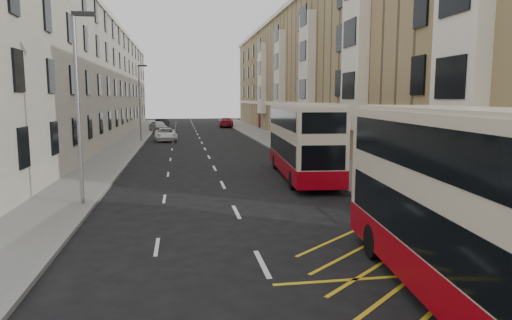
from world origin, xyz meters
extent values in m
cube|color=slate|center=(8.00, 30.00, 0.07)|extent=(4.00, 120.00, 0.15)
cube|color=slate|center=(-7.50, 30.00, 0.07)|extent=(3.00, 120.00, 0.15)
cube|color=gray|center=(6.00, 30.00, 0.07)|extent=(0.25, 120.00, 0.15)
cube|color=gray|center=(-6.00, 30.00, 0.07)|extent=(0.25, 120.00, 0.15)
cube|color=#A0855D|center=(15.00, 45.50, 7.50)|extent=(10.00, 79.00, 15.00)
cube|color=white|center=(9.97, 45.50, 4.00)|extent=(0.18, 79.00, 0.50)
cube|color=white|center=(9.90, 45.50, 15.00)|extent=(0.40, 79.00, 0.50)
cube|color=white|center=(9.65, 10.00, 7.50)|extent=(0.80, 3.20, 10.00)
cube|color=white|center=(9.65, 22.00, 7.50)|extent=(0.80, 3.20, 10.00)
cube|color=white|center=(9.65, 34.00, 7.50)|extent=(0.80, 3.20, 10.00)
cube|color=white|center=(9.65, 46.00, 7.50)|extent=(0.80, 3.20, 10.00)
cube|color=white|center=(9.65, 58.00, 7.50)|extent=(0.80, 3.20, 10.00)
cube|color=#550D0B|center=(9.95, 14.00, 1.70)|extent=(0.20, 1.60, 3.00)
cube|color=#550D0B|center=(9.95, 26.00, 1.70)|extent=(0.20, 1.60, 3.00)
cube|color=#550D0B|center=(9.95, 38.00, 1.70)|extent=(0.20, 1.60, 3.00)
cube|color=#550D0B|center=(9.95, 50.00, 1.70)|extent=(0.20, 1.60, 3.00)
cube|color=#550D0B|center=(9.95, 62.00, 1.70)|extent=(0.20, 1.60, 3.00)
cube|color=beige|center=(-13.50, 45.50, 6.50)|extent=(9.00, 79.00, 13.00)
cube|color=white|center=(-8.97, 45.50, 13.00)|extent=(0.30, 79.00, 0.50)
cylinder|color=red|center=(6.25, 2.50, 0.65)|extent=(0.06, 0.06, 1.00)
cylinder|color=red|center=(6.25, 5.75, 0.65)|extent=(0.06, 0.06, 1.00)
cylinder|color=red|center=(6.25, 9.00, 0.65)|extent=(0.06, 0.06, 1.00)
cube|color=red|center=(6.25, 5.75, 1.13)|extent=(0.05, 6.50, 0.06)
cube|color=red|center=(6.25, 5.75, 0.70)|extent=(0.05, 6.50, 0.06)
cylinder|color=gray|center=(-6.40, 12.00, 4.15)|extent=(0.16, 0.16, 8.00)
cube|color=black|center=(-6.00, 12.00, 8.05)|extent=(0.90, 0.18, 0.18)
cylinder|color=gray|center=(-6.40, 42.00, 4.15)|extent=(0.16, 0.16, 8.00)
cube|color=black|center=(-6.00, 42.00, 8.05)|extent=(0.90, 0.18, 0.18)
cube|color=beige|center=(4.03, 0.31, 2.33)|extent=(3.64, 11.23, 3.96)
cube|color=#91020D|center=(4.03, 0.31, 0.80)|extent=(3.67, 11.26, 0.90)
cube|color=black|center=(4.03, 0.31, 1.86)|extent=(3.58, 10.36, 1.10)
cube|color=black|center=(4.03, 0.31, 3.56)|extent=(3.58, 10.36, 1.00)
cube|color=beige|center=(4.03, 0.31, 4.35)|extent=(3.49, 10.78, 0.12)
cube|color=black|center=(4.59, 5.77, 1.91)|extent=(2.13, 0.30, 1.30)
cube|color=black|center=(4.59, 5.77, 3.96)|extent=(1.75, 0.26, 0.45)
cylinder|color=black|center=(3.26, 3.93, 0.50)|extent=(0.38, 1.03, 1.00)
cylinder|color=black|center=(5.52, 3.70, 0.50)|extent=(0.38, 1.03, 1.00)
cube|color=beige|center=(4.80, 17.54, 2.29)|extent=(3.31, 11.00, 3.89)
cube|color=#91020D|center=(4.80, 17.54, 0.79)|extent=(3.34, 11.03, 0.89)
cube|color=black|center=(4.80, 17.54, 1.82)|extent=(3.28, 10.14, 1.08)
cube|color=black|center=(4.80, 17.54, 3.50)|extent=(3.28, 10.14, 0.99)
cube|color=beige|center=(4.80, 17.54, 4.28)|extent=(3.18, 10.56, 0.12)
cube|color=black|center=(5.22, 22.93, 1.87)|extent=(2.09, 0.24, 1.28)
cube|color=black|center=(5.22, 22.93, 3.89)|extent=(1.73, 0.21, 0.44)
cube|color=black|center=(4.37, 12.16, 1.87)|extent=(2.09, 0.24, 1.18)
cylinder|color=black|center=(3.96, 21.09, 0.49)|extent=(0.35, 1.00, 0.99)
cylinder|color=black|center=(6.18, 20.91, 0.49)|extent=(0.35, 1.00, 0.99)
cylinder|color=black|center=(3.41, 14.17, 0.49)|extent=(0.35, 1.00, 0.99)
cylinder|color=black|center=(5.63, 14.00, 0.49)|extent=(0.35, 1.00, 0.99)
imported|color=white|center=(-3.81, 42.86, 0.71)|extent=(2.68, 5.23, 1.41)
imported|color=#AFB2B7|center=(-5.20, 56.85, 0.79)|extent=(3.27, 4.99, 1.58)
imported|color=black|center=(-5.20, 65.34, 0.73)|extent=(2.62, 4.68, 1.46)
imported|color=#A31727|center=(5.20, 65.84, 0.77)|extent=(2.84, 5.57, 1.55)
camera|label=1|loc=(-2.19, -8.13, 4.61)|focal=32.00mm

